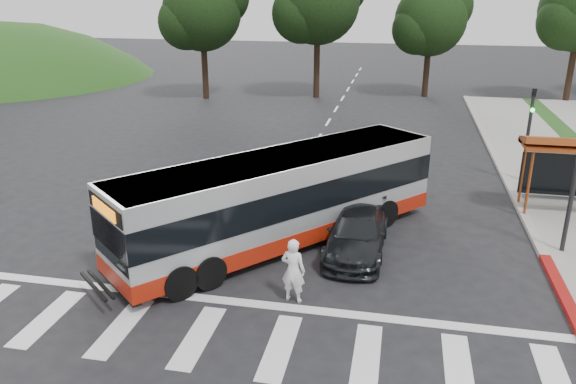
# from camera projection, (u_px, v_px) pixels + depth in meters

# --- Properties ---
(ground) EXTENTS (140.00, 140.00, 0.00)m
(ground) POSITION_uv_depth(u_px,v_px,m) (252.00, 247.00, 18.00)
(ground) COLOR black
(ground) RESTS_ON ground
(sidewalk_east) EXTENTS (4.00, 40.00, 0.12)m
(sidewalk_east) POSITION_uv_depth(u_px,v_px,m) (559.00, 187.00, 23.26)
(sidewalk_east) COLOR gray
(sidewalk_east) RESTS_ON ground
(curb_east) EXTENTS (0.30, 40.00, 0.15)m
(curb_east) POSITION_uv_depth(u_px,v_px,m) (508.00, 183.00, 23.63)
(curb_east) COLOR #9E9991
(curb_east) RESTS_ON ground
(curb_east_red) EXTENTS (0.32, 6.00, 0.15)m
(curb_east_red) POSITION_uv_depth(u_px,v_px,m) (570.00, 309.00, 14.43)
(curb_east_red) COLOR maroon
(curb_east_red) RESTS_ON ground
(hillside_nw) EXTENTS (44.00, 44.00, 10.00)m
(hillside_nw) POSITION_uv_depth(u_px,v_px,m) (1.00, 77.00, 51.62)
(hillside_nw) COLOR #173F14
(hillside_nw) RESTS_ON ground
(crosswalk_ladder) EXTENTS (18.00, 2.60, 0.01)m
(crosswalk_ladder) POSITION_uv_depth(u_px,v_px,m) (198.00, 337.00, 13.40)
(crosswalk_ladder) COLOR silver
(crosswalk_ladder) RESTS_ON ground
(traffic_signal_ne_short) EXTENTS (0.18, 0.37, 4.00)m
(traffic_signal_ne_short) POSITION_uv_depth(u_px,v_px,m) (529.00, 125.00, 23.14)
(traffic_signal_ne_short) COLOR black
(traffic_signal_ne_short) RESTS_ON ground
(tree_north_a) EXTENTS (6.60, 6.15, 10.17)m
(tree_north_a) POSITION_uv_depth(u_px,v_px,m) (319.00, 0.00, 39.94)
(tree_north_a) COLOR black
(tree_north_a) RESTS_ON ground
(tree_north_b) EXTENTS (5.72, 5.33, 8.43)m
(tree_north_b) POSITION_uv_depth(u_px,v_px,m) (432.00, 19.00, 40.70)
(tree_north_b) COLOR black
(tree_north_b) RESTS_ON ground
(tree_north_c) EXTENTS (6.16, 5.74, 9.30)m
(tree_north_c) POSITION_uv_depth(u_px,v_px,m) (203.00, 10.00, 39.82)
(tree_north_c) COLOR black
(tree_north_c) RESTS_ON ground
(transit_bus) EXTENTS (9.22, 10.13, 2.91)m
(transit_bus) POSITION_uv_depth(u_px,v_px,m) (282.00, 201.00, 17.85)
(transit_bus) COLOR #B1B3B6
(transit_bus) RESTS_ON ground
(pedestrian) EXTENTS (0.71, 0.53, 1.79)m
(pedestrian) POSITION_uv_depth(u_px,v_px,m) (293.00, 270.00, 14.65)
(pedestrian) COLOR white
(pedestrian) RESTS_ON ground
(dark_sedan) EXTENTS (1.90, 4.41, 1.27)m
(dark_sedan) POSITION_uv_depth(u_px,v_px,m) (357.00, 233.00, 17.51)
(dark_sedan) COLOR black
(dark_sedan) RESTS_ON ground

